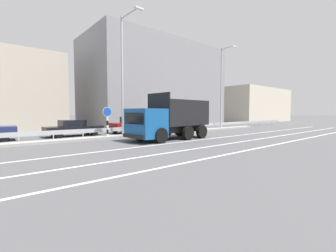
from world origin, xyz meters
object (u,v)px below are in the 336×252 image
street_lamp_1 (123,71)px  parked_car_3 (130,125)px  street_lamp_2 (222,85)px  dump_truck (162,124)px  median_road_sign (107,122)px  parked_car_2 (74,128)px

street_lamp_1 → parked_car_3: (2.74, 3.66, -4.63)m
street_lamp_1 → street_lamp_2: (13.53, 0.39, -0.07)m
dump_truck → street_lamp_2: bearing=-76.3°
median_road_sign → street_lamp_1: 4.30m
street_lamp_2 → parked_car_3: 12.16m
median_road_sign → street_lamp_2: bearing=-0.0°
parked_car_2 → dump_truck: bearing=28.8°
dump_truck → parked_car_2: 8.33m
dump_truck → street_lamp_2: (12.13, 3.64, 4.11)m
street_lamp_2 → parked_car_3: bearing=163.1°
parked_car_3 → median_road_sign: bearing=125.0°
parked_car_3 → street_lamp_1: bearing=138.9°
parked_car_2 → median_road_sign: bearing=21.7°
dump_truck → parked_car_3: dump_truck is taller
dump_truck → street_lamp_1: (-1.40, 3.25, 4.18)m
median_road_sign → parked_car_2: size_ratio=0.52×
parked_car_2 → street_lamp_2: bearing=76.5°
dump_truck → median_road_sign: 4.51m
parked_car_2 → parked_car_3: 5.50m
street_lamp_1 → parked_car_3: size_ratio=2.31×
street_lamp_2 → parked_car_2: street_lamp_2 is taller
parked_car_2 → parked_car_3: parked_car_3 is taller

